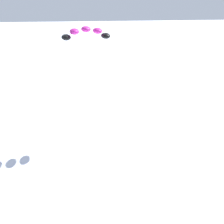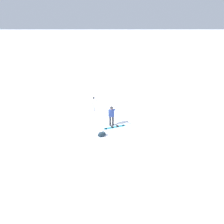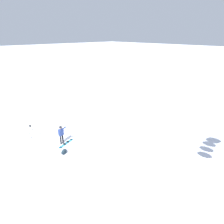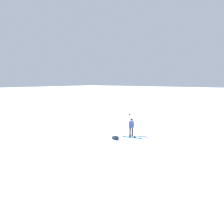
% 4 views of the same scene
% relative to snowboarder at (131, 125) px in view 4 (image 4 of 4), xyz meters
% --- Properties ---
extents(ground_plane, '(300.00, 300.00, 0.00)m').
position_rel_snowboarder_xyz_m(ground_plane, '(0.39, -0.49, -1.03)').
color(ground_plane, white).
extents(snowboarder, '(0.54, 0.64, 1.71)m').
position_rel_snowboarder_xyz_m(snowboarder, '(0.00, 0.00, 0.00)').
color(snowboarder, black).
rests_on(snowboarder, ground_plane).
extents(snowboard, '(1.74, 0.79, 0.10)m').
position_rel_snowboarder_xyz_m(snowboard, '(-0.25, 0.25, -1.00)').
color(snowboard, teal).
rests_on(snowboard, ground_plane).
extents(gear_bag_large, '(0.72, 0.57, 0.35)m').
position_rel_snowboarder_xyz_m(gear_bag_large, '(0.72, 1.52, -0.84)').
color(gear_bag_large, '#192833').
rests_on(gear_bag_large, ground_plane).
extents(camera_tripod, '(0.55, 0.55, 1.40)m').
position_rel_snowboarder_xyz_m(camera_tripod, '(1.57, -2.58, -0.03)').
color(camera_tripod, '#262628').
rests_on(camera_tripod, ground_plane).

